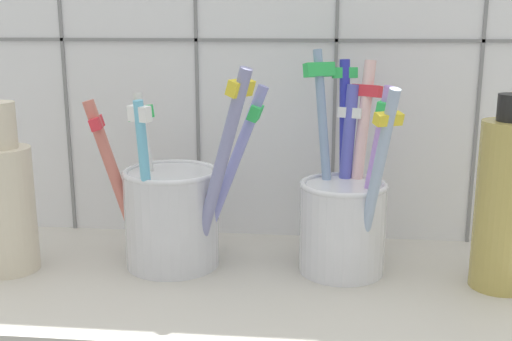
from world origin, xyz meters
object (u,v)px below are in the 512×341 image
at_px(toothbrush_cup_left, 173,211).
at_px(ceramic_vase, 5,200).
at_px(soap_bottle, 505,202).
at_px(toothbrush_cup_right, 344,214).

bearing_deg(toothbrush_cup_left, ceramic_vase, -169.99).
bearing_deg(ceramic_vase, toothbrush_cup_left, 10.01).
height_order(toothbrush_cup_left, ceramic_vase, toothbrush_cup_left).
distance_m(toothbrush_cup_left, soap_bottle, 0.27).
relative_size(ceramic_vase, soap_bottle, 0.93).
xyz_separation_m(toothbrush_cup_left, soap_bottle, (0.26, -0.02, 0.02)).
height_order(toothbrush_cup_left, soap_bottle, toothbrush_cup_left).
bearing_deg(toothbrush_cup_right, soap_bottle, -10.22).
distance_m(toothbrush_cup_right, ceramic_vase, 0.28).
relative_size(toothbrush_cup_right, ceramic_vase, 1.28).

